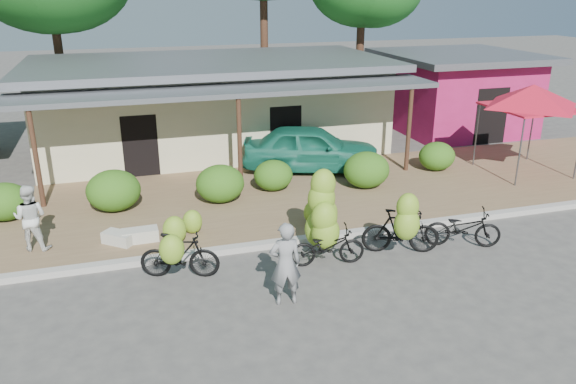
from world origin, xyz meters
name	(u,v)px	position (x,y,z in m)	size (l,w,h in m)	color
ground	(304,286)	(0.00, 0.00, 0.00)	(100.00, 100.00, 0.00)	#484543
sidewalk	(249,201)	(0.00, 5.00, 0.06)	(60.00, 6.00, 0.12)	olive
curb	(278,243)	(0.00, 2.00, 0.07)	(60.00, 0.25, 0.15)	#A8A399
shop_main	(212,104)	(0.00, 10.93, 1.72)	(13.00, 8.50, 3.35)	beige
shop_pink	(457,91)	(10.50, 10.99, 1.67)	(6.00, 6.00, 3.25)	#B61C5D
hedge_0	(4,202)	(-6.42, 5.38, 0.61)	(1.27, 1.14, 0.99)	#214E12
hedge_1	(114,191)	(-3.69, 5.24, 0.68)	(1.44, 1.30, 1.13)	#214E12
hedge_2	(220,184)	(-0.82, 5.04, 0.65)	(1.36, 1.23, 1.06)	#214E12
hedge_3	(273,175)	(0.87, 5.54, 0.58)	(1.17, 1.05, 0.91)	#214E12
hedge_4	(366,170)	(3.63, 4.96, 0.67)	(1.40, 1.26, 1.09)	#214E12
hedge_5	(437,156)	(6.56, 5.83, 0.59)	(1.20, 1.08, 0.94)	#214E12
red_canopy	(533,96)	(9.18, 4.86, 2.61)	(3.50, 3.50, 2.86)	#59595E
bike_left	(179,255)	(-2.44, 1.07, 0.58)	(1.76, 1.32, 1.29)	black
bike_center	(324,226)	(0.83, 1.07, 0.82)	(1.74, 1.25, 2.08)	black
bike_right	(402,228)	(2.59, 0.71, 0.70)	(1.86, 1.39, 1.70)	black
bike_far_right	(463,228)	(4.22, 0.73, 0.47)	(1.89, 1.23, 0.94)	black
loose_banana_a	(175,230)	(-2.36, 2.61, 0.47)	(0.56, 0.47, 0.70)	#78A429
loose_banana_b	(192,222)	(-1.88, 3.10, 0.42)	(0.48, 0.41, 0.61)	#78A429
loose_banana_c	(313,212)	(1.17, 2.79, 0.43)	(0.50, 0.42, 0.62)	#78A429
sack_near	(140,235)	(-3.15, 3.00, 0.27)	(0.85, 0.40, 0.30)	beige
sack_far	(119,238)	(-3.64, 3.01, 0.26)	(0.75, 0.38, 0.28)	beige
vendor	(285,264)	(-0.56, -0.50, 0.86)	(0.62, 0.41, 1.71)	gray
bystander	(30,218)	(-5.52, 3.28, 0.90)	(0.76, 0.59, 1.57)	silver
teal_van	(311,148)	(2.57, 7.00, 0.88)	(1.79, 4.44, 1.51)	#176A53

